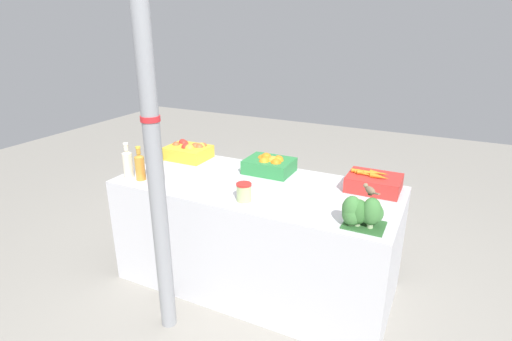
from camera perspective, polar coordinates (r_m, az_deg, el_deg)
The scene contains 12 objects.
ground_plane at distance 3.12m, azimuth 0.00°, elevation -15.51°, with size 10.00×10.00×0.00m, color gray.
market_table at distance 2.91m, azimuth 0.00°, elevation -9.19°, with size 1.93×0.84×0.79m, color silver.
support_pole at distance 2.21m, azimuth -14.86°, elevation 7.05°, with size 0.11×0.11×2.69m.
apple_crate at distance 3.29m, azimuth -9.58°, elevation 2.78°, with size 0.34×0.27×0.14m.
orange_crate at distance 2.93m, azimuth 1.99°, elevation 0.88°, with size 0.34×0.27×0.14m.
carrot_crate at distance 2.73m, azimuth 16.46°, elevation -1.62°, with size 0.34×0.27×0.13m.
broccoli_pile at distance 2.22m, azimuth 14.89°, elevation -5.80°, with size 0.23×0.18×0.18m.
juice_bottle_cloudy at distance 2.96m, azimuth -17.86°, elevation 1.04°, with size 0.07×0.07×0.25m.
juice_bottle_amber at distance 2.89m, azimuth -16.26°, elevation 0.63°, with size 0.07×0.07×0.24m.
juice_bottle_ruby at distance 2.82m, azimuth -14.59°, elevation 0.34°, with size 0.07×0.07×0.25m.
pickle_jar at distance 2.46m, azimuth -1.73°, elevation -3.09°, with size 0.10×0.10×0.12m.
sparrow_bird at distance 2.19m, azimuth 15.94°, elevation -2.68°, with size 0.11×0.10×0.05m.
Camera 1 is at (1.12, -2.27, 1.83)m, focal length 28.00 mm.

